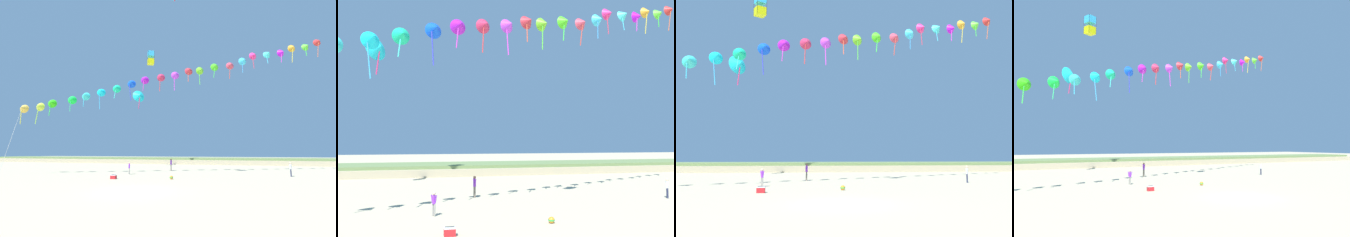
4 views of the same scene
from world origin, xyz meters
The scene contains 8 objects.
dune_ridge centered at (0.00, 40.49, 0.70)m, with size 120.00×11.43×1.41m.
person_near_left centered at (-5.70, 10.97, 0.86)m, with size 0.40×0.43×1.49m.
person_near_right centered at (13.03, 13.55, 0.92)m, with size 0.25×0.55×1.60m.
person_mid_center centered at (-2.12, 17.75, 1.02)m, with size 0.24×0.62×1.76m.
kite_banner_string centered at (0.48, 13.63, 13.40)m, with size 40.81×15.19×19.43m.
large_kite_low_lead centered at (-10.74, 25.33, 13.95)m, with size 2.60×2.63×3.98m.
beach_cooler centered at (-5.13, 6.13, 0.21)m, with size 0.58×0.41×0.46m.
beach_ball centered at (0.67, 7.50, 0.18)m, with size 0.36×0.36×0.36m.
Camera 2 is at (-6.67, -11.63, 4.60)m, focal length 38.00 mm.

